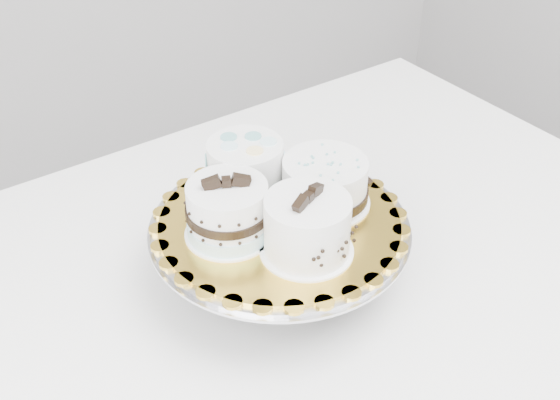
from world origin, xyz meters
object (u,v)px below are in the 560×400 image
table (267,320)px  cake_board (280,221)px  cake_swirl (307,228)px  cake_dots (246,167)px  cake_ribbon (325,184)px  cake_banded (228,213)px  cake_stand (280,240)px

table → cake_board: (0.03, 0.01, 0.16)m
cake_swirl → cake_dots: cake_swirl is taller
cake_dots → cake_ribbon: size_ratio=0.98×
cake_banded → cake_dots: bearing=69.7°
cake_swirl → cake_stand: bearing=61.5°
cake_banded → cake_stand: bearing=14.4°
table → cake_dots: bearing=73.1°
cake_stand → cake_swirl: 0.10m
cake_ribbon → cake_board: bearing=173.4°
cake_board → cake_banded: cake_banded is taller
cake_stand → cake_dots: size_ratio=2.65×
cake_swirl → cake_board: bearing=61.5°
cake_board → cake_banded: 0.08m
cake_stand → cake_swirl: bearing=-93.4°
cake_dots → cake_ribbon: bearing=-64.2°
cake_stand → cake_dots: bearing=92.8°
cake_banded → cake_swirl: bearing=-28.5°
cake_stand → cake_banded: (-0.07, 0.01, 0.07)m
table → cake_dots: size_ratio=10.33×
cake_swirl → cake_dots: bearing=64.8°
cake_ribbon → cake_swirl: bearing=-145.0°
cake_stand → cake_banded: bearing=172.1°
cake_board → cake_swirl: 0.08m
cake_board → cake_ribbon: 0.08m
cake_swirl → cake_banded: size_ratio=1.06×
table → cake_ribbon: cake_ribbon is taller
table → cake_dots: cake_dots is taller
cake_swirl → cake_banded: cake_swirl is taller
cake_ribbon → cake_banded: bearing=168.7°
cake_swirl → cake_dots: 0.15m
cake_swirl → cake_ribbon: bearing=18.3°
table → cake_banded: size_ratio=10.19×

